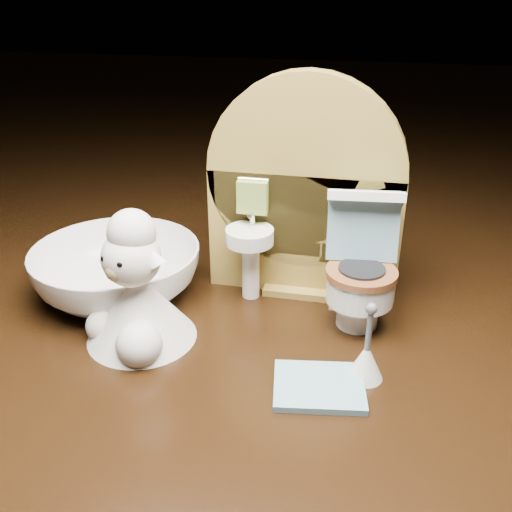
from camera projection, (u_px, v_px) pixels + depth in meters
The scene contains 6 objects.
backdrop_panel at pixel (303, 202), 0.38m from camera, with size 0.13×0.05×0.15m.
toy_toilet at pixel (360, 274), 0.36m from camera, with size 0.05×0.06×0.09m.
bath_mat at pixel (319, 386), 0.31m from camera, with size 0.05×0.04×0.00m, color #6E99AA.
toilet_brush at pixel (366, 359), 0.31m from camera, with size 0.02×0.02×0.05m.
plush_lamb at pixel (136, 297), 0.34m from camera, with size 0.07×0.07×0.09m.
ceramic_bowl at pixel (117, 272), 0.39m from camera, with size 0.11×0.11×0.04m, color white.
Camera 1 is at (0.04, -0.29, 0.20)m, focal length 40.00 mm.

